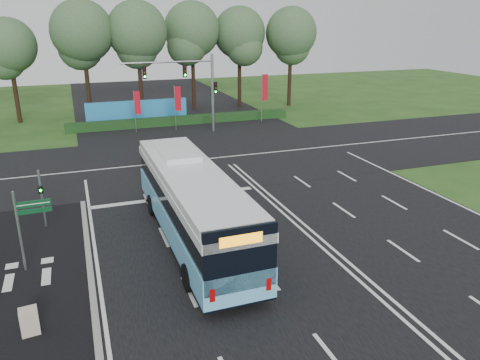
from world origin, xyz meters
The scene contains 16 objects.
ground centered at (0.00, 0.00, 0.00)m, with size 120.00×120.00×0.00m, color #264A18.
road_main centered at (0.00, 0.00, 0.02)m, with size 20.00×120.00×0.04m, color black.
road_cross centered at (0.00, 12.00, 0.03)m, with size 120.00×14.00×0.05m, color black.
bike_path centered at (-12.50, -3.00, 0.03)m, with size 5.00×18.00×0.06m, color black.
kerb_strip centered at (-10.10, -3.00, 0.06)m, with size 0.25×18.00×0.12m, color gray.
city_bus centered at (-5.33, -0.72, 1.89)m, with size 2.94×13.08×3.75m.
pedestrian_signal centered at (-11.95, 3.17, 1.65)m, with size 0.26×0.40×3.02m.
street_sign centered at (-12.30, -1.13, 2.27)m, with size 1.38×0.14×3.55m.
utility_cabinet centered at (-12.16, -5.67, 0.48)m, with size 0.58×0.48×0.97m, color beige.
banner_flag_left centered at (-4.60, 22.35, 2.56)m, with size 0.57×0.17×3.88m.
banner_flag_mid centered at (-0.94, 22.14, 2.74)m, with size 0.58×0.28×4.17m.
banner_flag_right centered at (8.07, 23.02, 3.13)m, with size 0.71×0.18×4.82m.
traffic_light_gantry centered at (0.21, 20.50, 4.66)m, with size 8.41×0.28×7.00m.
hedge centered at (0.00, 24.50, 0.40)m, with size 22.00×1.20×0.80m, color #153A17.
blue_hoarding centered at (-4.00, 27.00, 1.10)m, with size 10.00×0.30×2.20m, color #227FBC.
eucalyptus_row centered at (-3.51, 30.94, 8.62)m, with size 41.23×8.12×12.72m.
Camera 1 is at (-10.01, -20.29, 9.99)m, focal length 35.00 mm.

